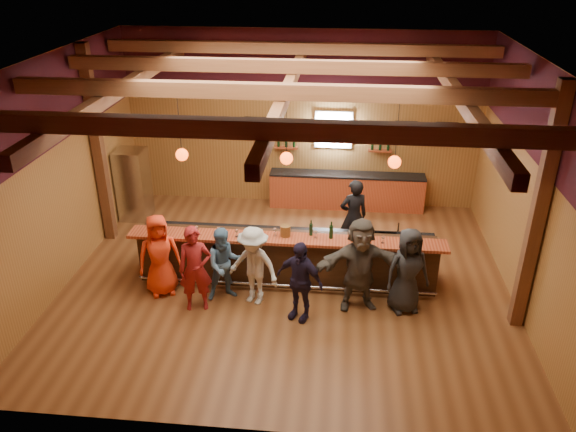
{
  "coord_description": "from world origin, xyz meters",
  "views": [
    {
      "loc": [
        1.01,
        -9.83,
        6.36
      ],
      "look_at": [
        0.0,
        0.3,
        1.35
      ],
      "focal_mm": 35.0,
      "sensor_mm": 36.0,
      "label": 1
    }
  ],
  "objects_px": {
    "back_bar_cabinet": "(346,191)",
    "customer_brown": "(360,264)",
    "bar_counter": "(288,255)",
    "bottle_a": "(311,229)",
    "ice_bucket": "(285,231)",
    "customer_dark": "(407,271)",
    "customer_denim": "(225,264)",
    "customer_redvest": "(195,269)",
    "customer_navy": "(299,281)",
    "stainless_fridge": "(134,185)",
    "bartender": "(353,216)",
    "customer_white": "(254,266)",
    "customer_orange": "(159,255)"
  },
  "relations": [
    {
      "from": "customer_denim",
      "to": "customer_brown",
      "type": "relative_size",
      "value": 0.81
    },
    {
      "from": "customer_orange",
      "to": "ice_bucket",
      "type": "bearing_deg",
      "value": -11.41
    },
    {
      "from": "customer_navy",
      "to": "ice_bucket",
      "type": "xyz_separation_m",
      "value": [
        -0.37,
        1.12,
        0.42
      ]
    },
    {
      "from": "customer_brown",
      "to": "ice_bucket",
      "type": "distance_m",
      "value": 1.64
    },
    {
      "from": "ice_bucket",
      "to": "back_bar_cabinet",
      "type": "bearing_deg",
      "value": 72.4
    },
    {
      "from": "stainless_fridge",
      "to": "customer_denim",
      "type": "bearing_deg",
      "value": -48.1
    },
    {
      "from": "customer_brown",
      "to": "stainless_fridge",
      "type": "bearing_deg",
      "value": 137.67
    },
    {
      "from": "customer_orange",
      "to": "customer_navy",
      "type": "relative_size",
      "value": 1.06
    },
    {
      "from": "customer_brown",
      "to": "customer_dark",
      "type": "bearing_deg",
      "value": -11.26
    },
    {
      "from": "bar_counter",
      "to": "customer_orange",
      "type": "bearing_deg",
      "value": -161.81
    },
    {
      "from": "ice_bucket",
      "to": "customer_dark",
      "type": "bearing_deg",
      "value": -15.83
    },
    {
      "from": "bar_counter",
      "to": "bottle_a",
      "type": "distance_m",
      "value": 0.87
    },
    {
      "from": "back_bar_cabinet",
      "to": "bottle_a",
      "type": "height_order",
      "value": "bottle_a"
    },
    {
      "from": "bar_counter",
      "to": "customer_white",
      "type": "bearing_deg",
      "value": -120.49
    },
    {
      "from": "bar_counter",
      "to": "bottle_a",
      "type": "relative_size",
      "value": 19.2
    },
    {
      "from": "bar_counter",
      "to": "customer_orange",
      "type": "height_order",
      "value": "customer_orange"
    },
    {
      "from": "customer_orange",
      "to": "customer_denim",
      "type": "height_order",
      "value": "customer_orange"
    },
    {
      "from": "customer_orange",
      "to": "bartender",
      "type": "height_order",
      "value": "bartender"
    },
    {
      "from": "customer_redvest",
      "to": "bottle_a",
      "type": "xyz_separation_m",
      "value": [
        2.09,
        1.08,
        0.38
      ]
    },
    {
      "from": "customer_redvest",
      "to": "bottle_a",
      "type": "relative_size",
      "value": 5.23
    },
    {
      "from": "customer_redvest",
      "to": "bartender",
      "type": "distance_m",
      "value": 3.86
    },
    {
      "from": "customer_white",
      "to": "customer_dark",
      "type": "xyz_separation_m",
      "value": [
        2.89,
        0.04,
        0.05
      ]
    },
    {
      "from": "customer_orange",
      "to": "customer_dark",
      "type": "distance_m",
      "value": 4.77
    },
    {
      "from": "customer_denim",
      "to": "bartender",
      "type": "height_order",
      "value": "bartender"
    },
    {
      "from": "customer_navy",
      "to": "bottle_a",
      "type": "distance_m",
      "value": 1.29
    },
    {
      "from": "customer_navy",
      "to": "ice_bucket",
      "type": "relative_size",
      "value": 7.06
    },
    {
      "from": "customer_redvest",
      "to": "back_bar_cabinet",
      "type": "bearing_deg",
      "value": 46.76
    },
    {
      "from": "bartender",
      "to": "ice_bucket",
      "type": "relative_size",
      "value": 7.7
    },
    {
      "from": "customer_white",
      "to": "customer_brown",
      "type": "distance_m",
      "value": 2.01
    },
    {
      "from": "customer_redvest",
      "to": "customer_navy",
      "type": "xyz_separation_m",
      "value": [
        1.96,
        -0.12,
        -0.06
      ]
    },
    {
      "from": "customer_navy",
      "to": "customer_dark",
      "type": "xyz_separation_m",
      "value": [
        1.98,
        0.46,
        0.05
      ]
    },
    {
      "from": "customer_denim",
      "to": "ice_bucket",
      "type": "height_order",
      "value": "customer_denim"
    },
    {
      "from": "back_bar_cabinet",
      "to": "customer_brown",
      "type": "bearing_deg",
      "value": -86.75
    },
    {
      "from": "customer_redvest",
      "to": "customer_white",
      "type": "xyz_separation_m",
      "value": [
        1.05,
        0.3,
        -0.05
      ]
    },
    {
      "from": "customer_redvest",
      "to": "customer_brown",
      "type": "distance_m",
      "value": 3.07
    },
    {
      "from": "customer_white",
      "to": "bar_counter",
      "type": "bearing_deg",
      "value": 81.13
    },
    {
      "from": "customer_white",
      "to": "bartender",
      "type": "xyz_separation_m",
      "value": [
        1.9,
        2.2,
        0.06
      ]
    },
    {
      "from": "customer_dark",
      "to": "customer_redvest",
      "type": "bearing_deg",
      "value": 167.9
    },
    {
      "from": "bar_counter",
      "to": "back_bar_cabinet",
      "type": "xyz_separation_m",
      "value": [
        1.18,
        3.57,
        -0.05
      ]
    },
    {
      "from": "stainless_fridge",
      "to": "customer_denim",
      "type": "distance_m",
      "value": 4.46
    },
    {
      "from": "customer_redvest",
      "to": "customer_brown",
      "type": "height_order",
      "value": "customer_brown"
    },
    {
      "from": "bar_counter",
      "to": "customer_orange",
      "type": "xyz_separation_m",
      "value": [
        -2.44,
        -0.8,
        0.33
      ]
    },
    {
      "from": "customer_orange",
      "to": "back_bar_cabinet",
      "type": "bearing_deg",
      "value": 26.02
    },
    {
      "from": "stainless_fridge",
      "to": "customer_dark",
      "type": "distance_m",
      "value": 7.26
    },
    {
      "from": "stainless_fridge",
      "to": "bottle_a",
      "type": "distance_m",
      "value": 5.29
    },
    {
      "from": "customer_orange",
      "to": "customer_brown",
      "type": "relative_size",
      "value": 0.91
    },
    {
      "from": "customer_orange",
      "to": "customer_white",
      "type": "distance_m",
      "value": 1.89
    },
    {
      "from": "stainless_fridge",
      "to": "customer_white",
      "type": "distance_m",
      "value": 4.92
    },
    {
      "from": "customer_orange",
      "to": "customer_redvest",
      "type": "bearing_deg",
      "value": -52.89
    },
    {
      "from": "customer_white",
      "to": "customer_redvest",
      "type": "bearing_deg",
      "value": -142.68
    }
  ]
}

